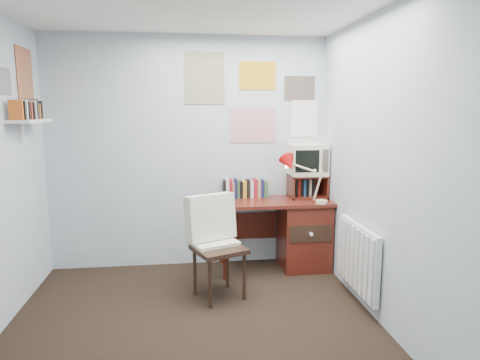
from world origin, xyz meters
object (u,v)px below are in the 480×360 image
object	(u,v)px
crt_tv	(307,158)
desk_chair	(219,249)
desk	(299,231)
radiator	(358,258)
wall_shelf	(30,121)
desk_lamp	(322,182)
tv_riser	(307,186)

from	to	relation	value
crt_tv	desk_chair	bearing A→B (deg)	-141.23
desk	radiator	bearing A→B (deg)	-72.76
crt_tv	wall_shelf	xyz separation A→B (m)	(-2.69, -0.51, 0.43)
desk_chair	crt_tv	xyz separation A→B (m)	(1.04, 0.79, 0.74)
wall_shelf	crt_tv	bearing A→B (deg)	10.74
desk_chair	radiator	bearing A→B (deg)	-34.87
desk	desk_chair	bearing A→B (deg)	-144.69
desk_lamp	tv_riser	bearing A→B (deg)	108.05
desk	radiator	distance (m)	0.97
desk	wall_shelf	size ratio (longest dim) A/B	1.94
radiator	wall_shelf	world-z (taller)	wall_shelf
desk_chair	wall_shelf	size ratio (longest dim) A/B	1.48
radiator	desk	bearing A→B (deg)	107.24
desk_lamp	radiator	size ratio (longest dim) A/B	0.56
desk_lamp	radiator	world-z (taller)	desk_lamp
desk	tv_riser	world-z (taller)	tv_riser
wall_shelf	desk	bearing A→B (deg)	8.40
desk	crt_tv	xyz separation A→B (m)	(0.12, 0.13, 0.79)
desk_lamp	crt_tv	xyz separation A→B (m)	(-0.06, 0.35, 0.21)
wall_shelf	radiator	bearing A→B (deg)	-10.89
desk	tv_riser	size ratio (longest dim) A/B	3.00
tv_riser	wall_shelf	size ratio (longest dim) A/B	0.65
tv_riser	radiator	xyz separation A→B (m)	(0.17, -1.04, -0.47)
desk	wall_shelf	distance (m)	2.87
radiator	wall_shelf	distance (m)	3.15
desk_lamp	wall_shelf	size ratio (longest dim) A/B	0.72
desk_chair	tv_riser	size ratio (longest dim) A/B	2.29
desk_lamp	crt_tv	bearing A→B (deg)	107.77
desk	radiator	xyz separation A→B (m)	(0.29, -0.93, 0.01)
tv_riser	crt_tv	bearing A→B (deg)	94.91
desk	desk_chair	xyz separation A→B (m)	(-0.93, -0.66, 0.05)
radiator	tv_riser	bearing A→B (deg)	99.28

